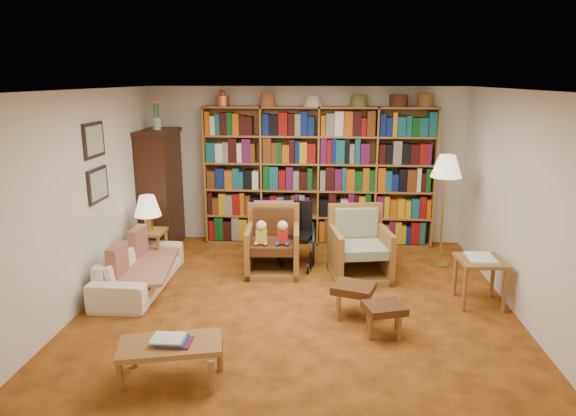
# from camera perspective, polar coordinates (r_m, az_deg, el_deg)

# --- Properties ---
(floor) EXTENTS (5.00, 5.00, 0.00)m
(floor) POSITION_cam_1_polar(r_m,az_deg,el_deg) (6.27, 1.07, -10.48)
(floor) COLOR #A95D1A
(floor) RESTS_ON ground
(ceiling) EXTENTS (5.00, 5.00, 0.00)m
(ceiling) POSITION_cam_1_polar(r_m,az_deg,el_deg) (5.70, 1.19, 13.01)
(ceiling) COLOR white
(ceiling) RESTS_ON wall_back
(wall_back) EXTENTS (5.00, 0.00, 5.00)m
(wall_back) POSITION_cam_1_polar(r_m,az_deg,el_deg) (8.31, 2.03, 4.73)
(wall_back) COLOR silver
(wall_back) RESTS_ON floor
(wall_front) EXTENTS (5.00, 0.00, 5.00)m
(wall_front) POSITION_cam_1_polar(r_m,az_deg,el_deg) (3.48, -1.05, -8.99)
(wall_front) COLOR silver
(wall_front) RESTS_ON floor
(wall_left) EXTENTS (0.00, 5.00, 5.00)m
(wall_left) POSITION_cam_1_polar(r_m,az_deg,el_deg) (6.48, -21.53, 1.01)
(wall_left) COLOR silver
(wall_left) RESTS_ON floor
(wall_right) EXTENTS (0.00, 5.00, 5.00)m
(wall_right) POSITION_cam_1_polar(r_m,az_deg,el_deg) (6.26, 24.65, 0.24)
(wall_right) COLOR silver
(wall_right) RESTS_ON floor
(bookshelf) EXTENTS (3.60, 0.30, 2.42)m
(bookshelf) POSITION_cam_1_polar(r_m,az_deg,el_deg) (8.15, 3.39, 3.96)
(bookshelf) COLOR olive
(bookshelf) RESTS_ON floor
(curio_cabinet) EXTENTS (0.50, 0.95, 2.40)m
(curio_cabinet) POSITION_cam_1_polar(r_m,az_deg,el_deg) (8.27, -13.95, 2.18)
(curio_cabinet) COLOR #33190D
(curio_cabinet) RESTS_ON floor
(framed_pictures) EXTENTS (0.03, 0.52, 0.97)m
(framed_pictures) POSITION_cam_1_polar(r_m,az_deg,el_deg) (6.67, -20.56, 4.74)
(framed_pictures) COLOR black
(framed_pictures) RESTS_ON wall_left
(sofa) EXTENTS (1.72, 0.67, 0.50)m
(sofa) POSITION_cam_1_polar(r_m,az_deg,el_deg) (6.89, -16.17, -6.49)
(sofa) COLOR #F3E7CE
(sofa) RESTS_ON floor
(sofa_throw) EXTENTS (0.90, 1.45, 0.04)m
(sofa_throw) POSITION_cam_1_polar(r_m,az_deg,el_deg) (6.85, -15.81, -6.13)
(sofa_throw) COLOR #BFB38B
(sofa_throw) RESTS_ON sofa
(cushion_left) EXTENTS (0.15, 0.42, 0.41)m
(cushion_left) POSITION_cam_1_polar(r_m,az_deg,el_deg) (7.18, -16.31, -3.97)
(cushion_left) COLOR maroon
(cushion_left) RESTS_ON sofa
(cushion_right) EXTENTS (0.13, 0.40, 0.40)m
(cushion_right) POSITION_cam_1_polar(r_m,az_deg,el_deg) (6.56, -18.40, -5.86)
(cushion_right) COLOR maroon
(cushion_right) RESTS_ON sofa
(side_table_lamp) EXTENTS (0.43, 0.43, 0.54)m
(side_table_lamp) POSITION_cam_1_polar(r_m,az_deg,el_deg) (7.52, -15.09, -3.39)
(side_table_lamp) COLOR olive
(side_table_lamp) RESTS_ON floor
(table_lamp) EXTENTS (0.37, 0.37, 0.50)m
(table_lamp) POSITION_cam_1_polar(r_m,az_deg,el_deg) (7.39, -15.33, 0.11)
(table_lamp) COLOR gold
(table_lamp) RESTS_ON side_table_lamp
(armchair_leather) EXTENTS (0.77, 0.82, 0.93)m
(armchair_leather) POSITION_cam_1_polar(r_m,az_deg,el_deg) (7.16, -1.62, -4.02)
(armchair_leather) COLOR olive
(armchair_leather) RESTS_ON floor
(armchair_sage) EXTENTS (0.89, 0.91, 0.94)m
(armchair_sage) POSITION_cam_1_polar(r_m,az_deg,el_deg) (7.06, 7.96, -4.59)
(armchair_sage) COLOR olive
(armchair_sage) RESTS_ON floor
(wheelchair) EXTENTS (0.54, 0.73, 0.91)m
(wheelchair) POSITION_cam_1_polar(r_m,az_deg,el_deg) (7.37, 0.96, -3.17)
(wheelchair) COLOR black
(wheelchair) RESTS_ON floor
(floor_lamp) EXTENTS (0.42, 0.42, 1.60)m
(floor_lamp) POSITION_cam_1_polar(r_m,az_deg,el_deg) (7.41, 17.19, 3.97)
(floor_lamp) COLOR gold
(floor_lamp) RESTS_ON floor
(side_table_papers) EXTENTS (0.56, 0.56, 0.59)m
(side_table_papers) POSITION_cam_1_polar(r_m,az_deg,el_deg) (6.48, 20.63, -6.08)
(side_table_papers) COLOR olive
(side_table_papers) RESTS_ON floor
(footstool_a) EXTENTS (0.54, 0.49, 0.38)m
(footstool_a) POSITION_cam_1_polar(r_m,az_deg,el_deg) (5.88, 7.30, -9.07)
(footstool_a) COLOR #4A2613
(footstool_a) RESTS_ON floor
(footstool_b) EXTENTS (0.48, 0.45, 0.34)m
(footstool_b) POSITION_cam_1_polar(r_m,az_deg,el_deg) (5.54, 10.64, -11.07)
(footstool_b) COLOR #4A2613
(footstool_b) RESTS_ON floor
(coffee_table) EXTENTS (0.97, 0.64, 0.41)m
(coffee_table) POSITION_cam_1_polar(r_m,az_deg,el_deg) (4.81, -12.94, -14.90)
(coffee_table) COLOR olive
(coffee_table) RESTS_ON floor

